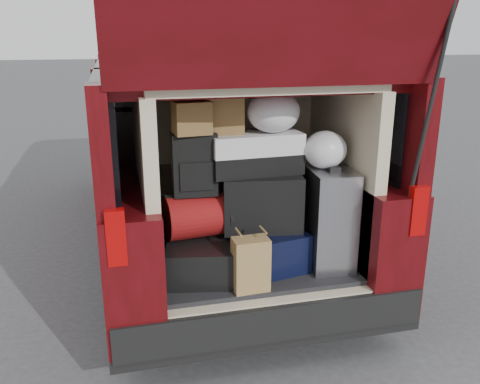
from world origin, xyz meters
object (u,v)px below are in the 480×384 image
at_px(red_duffel, 200,215).
at_px(twotone_duffel, 254,153).
at_px(black_soft_case, 262,202).
at_px(black_hardshell, 201,255).
at_px(kraft_bag, 251,264).
at_px(navy_hardshell, 258,245).
at_px(backpack, 194,164).
at_px(silver_roller, 328,217).

height_order(red_duffel, twotone_duffel, twotone_duffel).
bearing_deg(black_soft_case, black_hardshell, -168.92).
height_order(kraft_bag, red_duffel, red_duffel).
bearing_deg(black_soft_case, navy_hardshell, 132.35).
bearing_deg(twotone_duffel, backpack, -177.89).
bearing_deg(red_duffel, kraft_bag, -62.91).
height_order(kraft_bag, black_soft_case, black_soft_case).
height_order(black_hardshell, kraft_bag, kraft_bag).
distance_m(black_hardshell, black_soft_case, 0.52).
bearing_deg(black_hardshell, navy_hardshell, 16.34).
distance_m(black_hardshell, navy_hardshell, 0.39).
height_order(silver_roller, red_duffel, silver_roller).
xyz_separation_m(black_hardshell, kraft_bag, (0.25, -0.31, 0.05)).
height_order(red_duffel, black_soft_case, black_soft_case).
relative_size(backpack, twotone_duffel, 0.67).
bearing_deg(kraft_bag, black_hardshell, 125.77).
xyz_separation_m(navy_hardshell, twotone_duffel, (-0.02, 0.04, 0.61)).
relative_size(black_hardshell, navy_hardshell, 0.97).
distance_m(black_hardshell, red_duffel, 0.26).
height_order(black_hardshell, black_soft_case, black_soft_case).
distance_m(black_hardshell, twotone_duffel, 0.73).
bearing_deg(red_duffel, backpack, 157.38).
xyz_separation_m(silver_roller, kraft_bag, (-0.58, -0.24, -0.16)).
height_order(black_hardshell, navy_hardshell, navy_hardshell).
xyz_separation_m(kraft_bag, black_soft_case, (0.16, 0.33, 0.27)).
height_order(backpack, twotone_duffel, backpack).
distance_m(navy_hardshell, red_duffel, 0.45).
xyz_separation_m(black_hardshell, black_soft_case, (0.40, 0.02, 0.32)).
relative_size(navy_hardshell, red_duffel, 1.36).
relative_size(black_soft_case, twotone_duffel, 0.87).
xyz_separation_m(navy_hardshell, red_duffel, (-0.38, 0.00, 0.24)).
distance_m(silver_roller, twotone_duffel, 0.64).
bearing_deg(twotone_duffel, black_soft_case, -65.17).
xyz_separation_m(black_hardshell, silver_roller, (0.83, -0.07, 0.21)).
relative_size(black_hardshell, silver_roller, 0.88).
distance_m(red_duffel, backpack, 0.33).
bearing_deg(kraft_bag, black_soft_case, 61.60).
relative_size(silver_roller, backpack, 1.68).
bearing_deg(backpack, navy_hardshell, 0.67).
relative_size(black_hardshell, backpack, 1.48).
bearing_deg(backpack, black_hardshell, -68.14).
bearing_deg(navy_hardshell, black_hardshell, 174.93).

